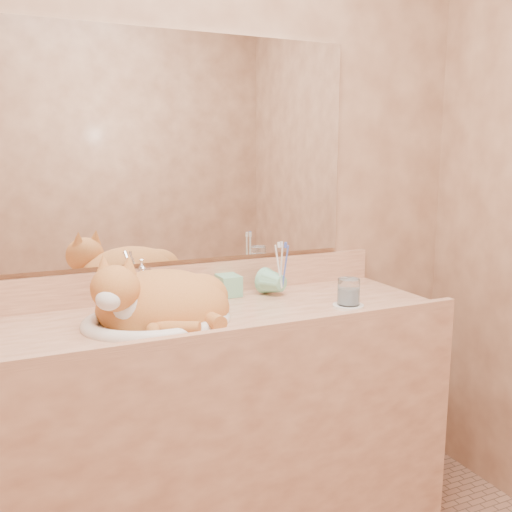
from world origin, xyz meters
name	(u,v)px	position (x,y,z in m)	size (l,w,h in m)	color
wall_back	(181,188)	(0.00, 1.00, 1.25)	(2.40, 0.02, 2.50)	brown
vanity_counter	(210,433)	(0.00, 0.72, 0.42)	(1.60, 0.55, 0.85)	#A06448
mirror	(181,149)	(0.00, 0.99, 1.39)	(1.30, 0.02, 0.80)	white
sink_basin	(157,301)	(-0.18, 0.70, 0.92)	(0.46, 0.38, 0.14)	white
faucet	(143,286)	(-0.18, 0.88, 0.93)	(0.04, 0.11, 0.16)	silver
cat	(157,299)	(-0.17, 0.72, 0.92)	(0.43, 0.35, 0.23)	#B7642A
soap_dispenser	(233,275)	(0.16, 0.88, 0.94)	(0.08, 0.08, 0.17)	#79C199
toothbrush_cup	(282,285)	(0.33, 0.83, 0.90)	(0.10, 0.10, 0.09)	#79C199
toothbrushes	(282,264)	(0.33, 0.83, 0.97)	(0.03, 0.03, 0.21)	silver
saucer	(348,306)	(0.47, 0.61, 0.85)	(0.11, 0.11, 0.01)	white
water_glass	(349,292)	(0.47, 0.61, 0.91)	(0.08, 0.08, 0.09)	white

